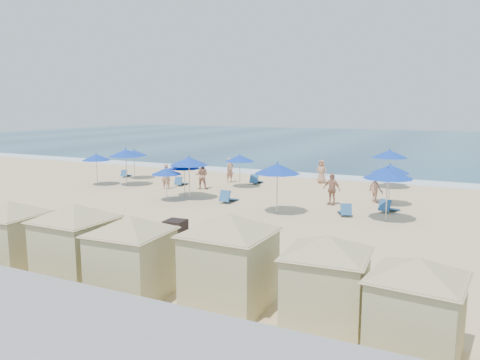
% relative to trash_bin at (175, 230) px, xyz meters
% --- Properties ---
extents(ground, '(160.00, 160.00, 0.00)m').
position_rel_trash_bin_xyz_m(ground, '(-0.11, 4.36, -0.41)').
color(ground, '#DDBA8C').
rests_on(ground, ground).
extents(ocean, '(160.00, 80.00, 0.06)m').
position_rel_trash_bin_xyz_m(ocean, '(-0.11, 59.36, -0.38)').
color(ocean, navy).
rests_on(ocean, ground).
extents(surf_line, '(160.00, 2.50, 0.08)m').
position_rel_trash_bin_xyz_m(surf_line, '(-0.11, 19.86, -0.37)').
color(surf_line, white).
rests_on(surf_line, ground).
extents(trash_bin, '(0.87, 0.87, 0.82)m').
position_rel_trash_bin_xyz_m(trash_bin, '(0.00, 0.00, 0.00)').
color(trash_bin, black).
rests_on(trash_bin, ground).
extents(cabana_0, '(4.20, 4.20, 2.64)m').
position_rel_trash_bin_xyz_m(cabana_0, '(-2.88, -5.56, 1.10)').
color(cabana_0, '#C3B985').
rests_on(cabana_0, ground).
extents(cabana_1, '(4.43, 4.43, 2.78)m').
position_rel_trash_bin_xyz_m(cabana_1, '(-0.08, -5.39, 1.18)').
color(cabana_1, '#C3B985').
rests_on(cabana_1, ground).
extents(cabana_2, '(4.27, 4.27, 2.68)m').
position_rel_trash_bin_xyz_m(cabana_2, '(2.29, -5.60, 1.13)').
color(cabana_2, '#C3B985').
rests_on(cabana_2, ground).
extents(cabana_3, '(4.62, 4.62, 2.90)m').
position_rel_trash_bin_xyz_m(cabana_3, '(5.13, -4.89, 1.25)').
color(cabana_3, '#C3B985').
rests_on(cabana_3, ground).
extents(cabana_4, '(4.17, 4.17, 2.62)m').
position_rel_trash_bin_xyz_m(cabana_4, '(7.87, -4.92, 1.09)').
color(cabana_4, '#C3B985').
rests_on(cabana_4, ground).
extents(cabana_5, '(4.03, 4.03, 2.54)m').
position_rel_trash_bin_xyz_m(cabana_5, '(10.05, -5.48, 1.05)').
color(cabana_5, '#C3B985').
rests_on(cabana_5, ground).
extents(umbrella_0, '(2.35, 2.35, 2.67)m').
position_rel_trash_bin_xyz_m(umbrella_0, '(-10.69, 9.71, 1.91)').
color(umbrella_0, '#A5A8AD').
rests_on(umbrella_0, ground).
extents(umbrella_1, '(2.01, 2.01, 2.29)m').
position_rel_trash_bin_xyz_m(umbrella_1, '(-12.69, 8.93, 1.58)').
color(umbrella_1, '#A5A8AD').
rests_on(umbrella_1, ground).
extents(umbrella_2, '(2.03, 2.03, 2.31)m').
position_rel_trash_bin_xyz_m(umbrella_2, '(-12.29, 12.54, 1.59)').
color(umbrella_2, '#A5A8AD').
rests_on(umbrella_2, ground).
extents(umbrella_3, '(1.80, 1.80, 2.04)m').
position_rel_trash_bin_xyz_m(umbrella_3, '(-5.00, 6.47, 1.36)').
color(umbrella_3, '#A5A8AD').
rests_on(umbrella_3, ground).
extents(umbrella_4, '(2.05, 2.05, 2.33)m').
position_rel_trash_bin_xyz_m(umbrella_4, '(-3.23, 12.59, 1.62)').
color(umbrella_4, '#A5A8AD').
rests_on(umbrella_4, ground).
extents(umbrella_5, '(1.98, 1.98, 2.25)m').
position_rel_trash_bin_xyz_m(umbrella_5, '(-4.84, 8.13, 1.55)').
color(umbrella_5, '#A5A8AD').
rests_on(umbrella_5, ground).
extents(umbrella_6, '(2.33, 2.33, 2.65)m').
position_rel_trash_bin_xyz_m(umbrella_6, '(-4.09, 7.53, 1.89)').
color(umbrella_6, '#A5A8AD').
rests_on(umbrella_6, ground).
extents(umbrella_7, '(2.39, 2.39, 2.72)m').
position_rel_trash_bin_xyz_m(umbrella_7, '(2.04, 6.30, 1.95)').
color(umbrella_7, '#A5A8AD').
rests_on(umbrella_7, ground).
extents(umbrella_8, '(2.39, 2.39, 2.72)m').
position_rel_trash_bin_xyz_m(umbrella_8, '(5.99, 16.78, 1.95)').
color(umbrella_8, '#A5A8AD').
rests_on(umbrella_8, ground).
extents(umbrella_9, '(2.10, 2.10, 2.39)m').
position_rel_trash_bin_xyz_m(umbrella_9, '(6.94, 11.01, 1.67)').
color(umbrella_9, '#A5A8AD').
rests_on(umbrella_9, ground).
extents(umbrella_10, '(2.39, 2.39, 2.72)m').
position_rel_trash_bin_xyz_m(umbrella_10, '(7.40, 7.16, 1.95)').
color(umbrella_10, '#A5A8AD').
rests_on(umbrella_10, ground).
extents(beach_chair_0, '(0.79, 1.21, 0.61)m').
position_rel_trash_bin_xyz_m(beach_chair_0, '(-13.46, 12.87, -0.20)').
color(beach_chair_0, '#285A93').
rests_on(beach_chair_0, ground).
extents(beach_chair_1, '(0.63, 1.26, 0.67)m').
position_rel_trash_bin_xyz_m(beach_chair_1, '(-7.31, 11.42, -0.17)').
color(beach_chair_1, '#285A93').
rests_on(beach_chair_1, ground).
extents(beach_chair_2, '(0.66, 1.37, 0.74)m').
position_rel_trash_bin_xyz_m(beach_chair_2, '(-2.84, 14.41, -0.15)').
color(beach_chair_2, '#285A93').
rests_on(beach_chair_2, ground).
extents(beach_chair_3, '(0.64, 1.42, 0.78)m').
position_rel_trash_bin_xyz_m(beach_chair_3, '(-1.58, 7.69, -0.14)').
color(beach_chair_3, '#285A93').
rests_on(beach_chair_3, ground).
extents(beach_chair_4, '(1.00, 1.37, 0.69)m').
position_rel_trash_bin_xyz_m(beach_chair_4, '(5.34, 7.42, -0.17)').
color(beach_chair_4, '#285A93').
rests_on(beach_chair_4, ground).
extents(beach_chair_5, '(1.01, 1.48, 0.75)m').
position_rel_trash_bin_xyz_m(beach_chair_5, '(7.18, 9.19, -0.15)').
color(beach_chair_5, '#285A93').
rests_on(beach_chair_5, ground).
extents(beachgoer_0, '(0.75, 0.71, 1.72)m').
position_rel_trash_bin_xyz_m(beachgoer_0, '(-7.43, 9.83, 0.45)').
color(beachgoer_0, tan).
rests_on(beachgoer_0, ground).
extents(beachgoer_1, '(1.08, 0.95, 1.87)m').
position_rel_trash_bin_xyz_m(beachgoer_1, '(-5.26, 10.90, 0.53)').
color(beachgoer_1, tan).
rests_on(beachgoer_1, ground).
extents(beachgoer_2, '(1.14, 0.72, 1.81)m').
position_rel_trash_bin_xyz_m(beachgoer_2, '(3.99, 9.72, 0.50)').
color(beachgoer_2, tan).
rests_on(beachgoer_2, ground).
extents(beachgoer_3, '(1.26, 1.19, 1.71)m').
position_rel_trash_bin_xyz_m(beachgoer_3, '(6.09, 11.61, 0.45)').
color(beachgoer_3, tan).
rests_on(beachgoer_3, ground).
extents(beachgoer_4, '(0.85, 0.57, 1.71)m').
position_rel_trash_bin_xyz_m(beachgoer_4, '(1.28, 16.83, 0.45)').
color(beachgoer_4, tan).
rests_on(beachgoer_4, ground).
extents(beachgoer_5, '(0.65, 0.78, 1.83)m').
position_rel_trash_bin_xyz_m(beachgoer_5, '(-4.82, 14.18, 0.51)').
color(beachgoer_5, tan).
rests_on(beachgoer_5, ground).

